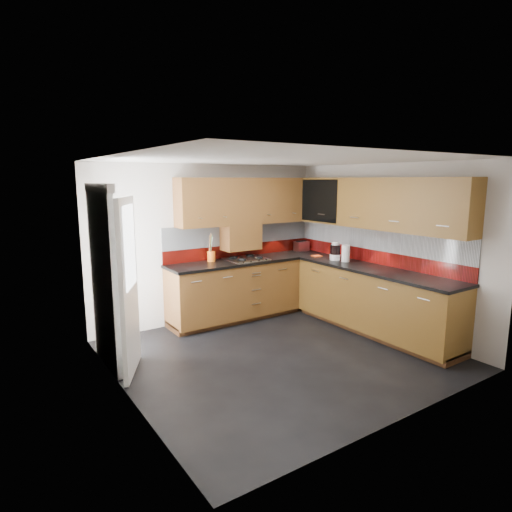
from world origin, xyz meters
TOP-DOWN VIEW (x-y plane):
  - room at (0.00, 0.00)m, footprint 4.00×3.80m
  - base_cabinets at (1.07, 0.72)m, footprint 2.70×3.20m
  - countertop at (1.05, 0.70)m, footprint 2.72×3.22m
  - backsplash at (1.28, 0.93)m, footprint 2.70×3.20m
  - upper_cabinets at (1.23, 0.78)m, footprint 2.50×3.20m
  - extractor_hood at (0.45, 1.64)m, footprint 0.60×0.33m
  - glass_cabinet at (1.71, 1.07)m, footprint 0.32×0.80m
  - back_door at (-1.78, 0.75)m, footprint 0.42×1.19m
  - gas_hob at (0.45, 1.47)m, footprint 0.60×0.53m
  - utensil_pot at (-0.06, 1.66)m, footprint 0.12×0.12m
  - toaster at (1.70, 1.64)m, footprint 0.24×0.15m
  - food_processor at (1.58, 0.69)m, footprint 0.16×0.16m
  - paper_towel at (1.62, 0.50)m, footprint 0.14×0.14m
  - orange_cloth at (1.56, 1.08)m, footprint 0.15×0.13m

SIDE VIEW (x-z plane):
  - base_cabinets at x=1.07m, z-range -0.04..0.91m
  - countertop at x=1.05m, z-range 0.90..0.94m
  - orange_cloth at x=1.56m, z-range 0.94..0.96m
  - gas_hob at x=0.45m, z-range 0.93..0.98m
  - toaster at x=1.70m, z-range 0.94..1.11m
  - back_door at x=-1.78m, z-range 0.01..2.05m
  - utensil_pot at x=-0.06m, z-range 0.82..1.25m
  - food_processor at x=1.58m, z-range 0.93..1.20m
  - paper_towel at x=1.62m, z-range 0.94..1.19m
  - backsplash at x=1.28m, z-range 0.94..1.48m
  - extractor_hood at x=0.45m, z-range 1.08..1.48m
  - room at x=0.00m, z-range 0.18..2.82m
  - upper_cabinets at x=1.23m, z-range 1.48..2.20m
  - glass_cabinet at x=1.71m, z-range 1.54..2.20m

